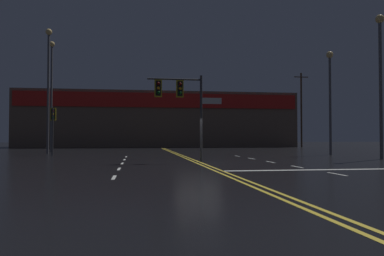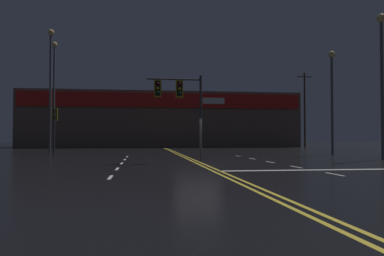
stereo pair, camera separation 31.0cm
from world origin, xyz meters
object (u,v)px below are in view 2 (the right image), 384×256
traffic_signal_median (178,96)px  streetlight_near_right (382,66)px  streetlight_near_left (54,83)px  streetlight_far_left (51,76)px  traffic_signal_corner_northwest (55,121)px  streetlight_median_approach (332,87)px

traffic_signal_median → streetlight_near_right: size_ratio=0.53×
streetlight_near_left → streetlight_far_left: streetlight_near_left is taller
streetlight_far_left → traffic_signal_median: bearing=-51.7°
streetlight_far_left → traffic_signal_corner_northwest: bearing=-71.4°
traffic_signal_corner_northwest → streetlight_median_approach: bearing=-4.7°
traffic_signal_corner_northwest → streetlight_near_left: 9.71m
traffic_signal_corner_northwest → streetlight_near_left: (-2.00, 8.53, 4.18)m
traffic_signal_corner_northwest → streetlight_far_left: 5.41m
streetlight_far_left → streetlight_near_left: bearing=99.5°
traffic_signal_corner_northwest → streetlight_near_right: (22.13, -8.38, 3.27)m
streetlight_near_left → streetlight_near_right: size_ratio=1.18×
streetlight_near_right → streetlight_median_approach: 6.59m
traffic_signal_corner_northwest → streetlight_median_approach: (22.22, -1.81, 2.77)m
streetlight_near_left → streetlight_median_approach: streetlight_near_left is taller
streetlight_near_right → streetlight_near_left: bearing=145.0°
traffic_signal_median → streetlight_median_approach: 15.40m
streetlight_near_left → streetlight_far_left: 5.24m
traffic_signal_median → traffic_signal_corner_northwest: 12.91m
streetlight_median_approach → streetlight_far_left: 23.96m
traffic_signal_corner_northwest → streetlight_near_left: size_ratio=0.34×
streetlight_near_left → streetlight_median_approach: (24.22, -10.34, -1.41)m
streetlight_median_approach → streetlight_far_left: (-23.35, 5.17, 1.31)m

